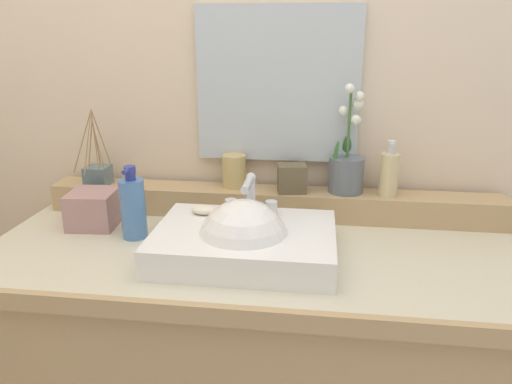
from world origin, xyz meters
name	(u,v)px	position (x,y,z in m)	size (l,w,h in m)	color
wall_back	(279,56)	(0.00, 0.41, 1.32)	(3.25, 0.20, 2.63)	beige
vanity_cabinet	(262,379)	(0.00, 0.00, 0.43)	(1.46, 0.61, 0.85)	tan
back_ledge	(272,203)	(0.00, 0.23, 0.89)	(1.38, 0.11, 0.08)	tan
sink_basin	(244,243)	(-0.04, -0.07, 0.89)	(0.45, 0.33, 0.26)	white
soap_bar	(204,210)	(-0.16, 0.03, 0.94)	(0.07, 0.04, 0.02)	beige
potted_plant	(347,166)	(0.22, 0.25, 1.01)	(0.10, 0.11, 0.32)	slate
soap_dispenser	(389,173)	(0.34, 0.22, 1.00)	(0.05, 0.06, 0.16)	#D2BF8B
tumbler_cup	(234,171)	(-0.12, 0.25, 0.98)	(0.07, 0.07, 0.10)	tan
reed_diffuser	(98,174)	(-0.55, 0.22, 0.97)	(0.09, 0.13, 0.24)	slate
trinket_box	(292,178)	(0.06, 0.22, 0.98)	(0.08, 0.07, 0.08)	brown
lotion_bottle	(133,207)	(-0.36, 0.02, 0.94)	(0.07, 0.07, 0.20)	#4B79B6
tissue_box	(94,209)	(-0.50, 0.08, 0.90)	(0.13, 0.13, 0.10)	#A87D79
mirror	(278,85)	(0.01, 0.30, 1.24)	(0.49, 0.02, 0.45)	silver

